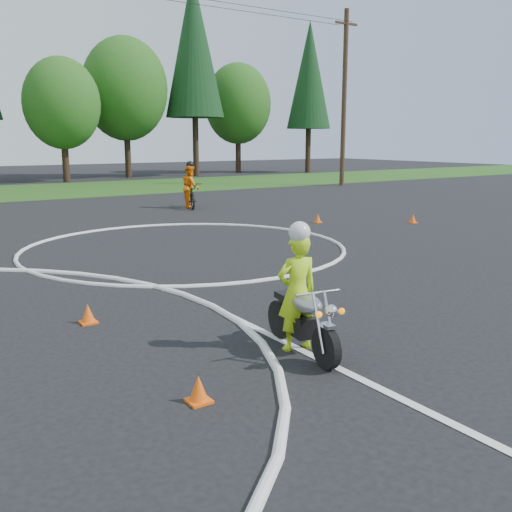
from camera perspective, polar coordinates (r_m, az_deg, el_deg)
primary_motorcycle at (r=7.35m, az=4.72°, el=-6.33°), size 0.65×1.74×0.92m
rider_primary_grp at (r=7.35m, az=4.14°, el=-3.29°), size 0.61×0.45×1.70m
rider_second_grp at (r=23.10m, az=-6.55°, el=6.42°), size 1.28×2.06×1.87m
traffic_cones at (r=10.72m, az=-0.86°, el=-2.27°), size 18.43×11.19×0.30m
treeline at (r=41.78m, az=-15.76°, el=16.52°), size 38.20×8.10×14.52m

